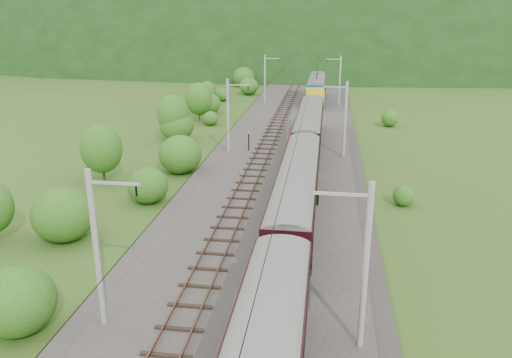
# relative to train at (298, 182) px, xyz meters

# --- Properties ---
(ground) EXTENTS (600.00, 600.00, 0.00)m
(ground) POSITION_rel_train_xyz_m (-2.40, -14.05, -3.39)
(ground) COLOR #2C4D18
(ground) RESTS_ON ground
(railbed) EXTENTS (14.00, 220.00, 0.30)m
(railbed) POSITION_rel_train_xyz_m (-2.40, -4.05, -3.24)
(railbed) COLOR #38332D
(railbed) RESTS_ON ground
(track_left) EXTENTS (2.40, 220.00, 0.27)m
(track_left) POSITION_rel_train_xyz_m (-4.80, -4.05, -3.02)
(track_left) COLOR brown
(track_left) RESTS_ON railbed
(track_right) EXTENTS (2.40, 220.00, 0.27)m
(track_right) POSITION_rel_train_xyz_m (-0.00, -4.05, -3.02)
(track_right) COLOR brown
(track_right) RESTS_ON railbed
(catenary_left) EXTENTS (2.54, 192.28, 8.00)m
(catenary_left) POSITION_rel_train_xyz_m (-8.52, 17.95, 1.11)
(catenary_left) COLOR gray
(catenary_left) RESTS_ON railbed
(catenary_right) EXTENTS (2.54, 192.28, 8.00)m
(catenary_right) POSITION_rel_train_xyz_m (3.72, 17.95, 1.11)
(catenary_right) COLOR gray
(catenary_right) RESTS_ON railbed
(overhead_wires) EXTENTS (4.83, 198.00, 0.03)m
(overhead_wires) POSITION_rel_train_xyz_m (-2.40, -4.05, 3.71)
(overhead_wires) COLOR black
(overhead_wires) RESTS_ON ground
(mountain_main) EXTENTS (504.00, 360.00, 244.00)m
(mountain_main) POSITION_rel_train_xyz_m (-2.40, 245.95, -3.39)
(mountain_main) COLOR black
(mountain_main) RESTS_ON ground
(mountain_ridge) EXTENTS (336.00, 280.00, 132.00)m
(mountain_ridge) POSITION_rel_train_xyz_m (-122.40, 285.95, -3.39)
(mountain_ridge) COLOR black
(mountain_ridge) RESTS_ON ground
(train) EXTENTS (2.85, 115.56, 4.94)m
(train) POSITION_rel_train_xyz_m (0.00, 0.00, 0.00)
(train) COLOR black
(train) RESTS_ON ground
(hazard_post_near) EXTENTS (0.18, 0.18, 1.68)m
(hazard_post_near) POSITION_rel_train_xyz_m (-2.60, 24.61, -2.25)
(hazard_post_near) COLOR red
(hazard_post_near) RESTS_ON railbed
(hazard_post_far) EXTENTS (0.15, 0.15, 1.37)m
(hazard_post_far) POSITION_rel_train_xyz_m (-1.70, 47.94, -2.41)
(hazard_post_far) COLOR red
(hazard_post_far) RESTS_ON railbed
(signal) EXTENTS (0.24, 0.24, 2.16)m
(signal) POSITION_rel_train_xyz_m (-6.56, 19.18, -1.82)
(signal) COLOR black
(signal) RESTS_ON railbed
(vegetation_left) EXTENTS (12.54, 147.75, 6.68)m
(vegetation_left) POSITION_rel_train_xyz_m (-16.09, 2.07, -0.93)
(vegetation_left) COLOR #2C5416
(vegetation_left) RESTS_ON ground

